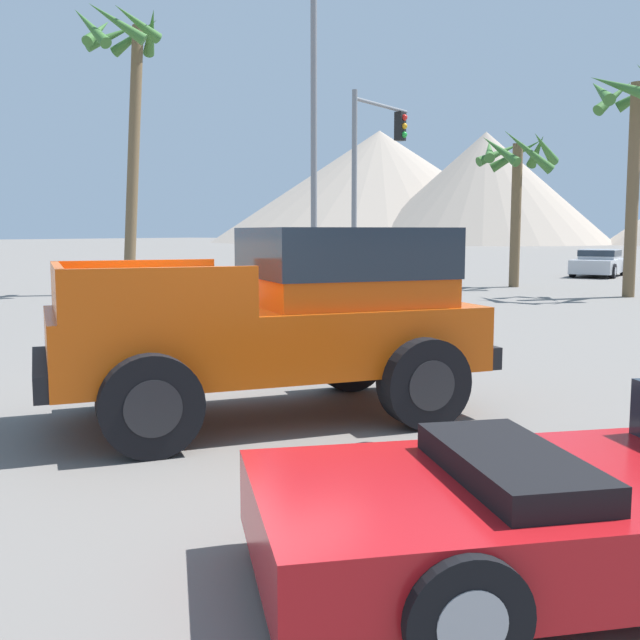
{
  "coord_description": "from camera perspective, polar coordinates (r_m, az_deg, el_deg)",
  "views": [
    {
      "loc": [
        5.34,
        -5.76,
        2.01
      ],
      "look_at": [
        0.27,
        1.4,
        0.97
      ],
      "focal_mm": 42.0,
      "sensor_mm": 36.0,
      "label": 1
    }
  ],
  "objects": [
    {
      "name": "orange_pickup_truck",
      "position": [
        8.12,
        -1.97,
        0.65
      ],
      "size": [
        4.18,
        4.96,
        2.05
      ],
      "rotation": [
        0.0,
        0.0,
        -0.59
      ],
      "color": "#CC4C0C",
      "rests_on": "ground_plane"
    },
    {
      "name": "ground_plane",
      "position": [
        8.11,
        -7.39,
        -7.64
      ],
      "size": [
        320.0,
        320.0,
        0.0
      ],
      "primitive_type": "plane",
      "color": "slate"
    },
    {
      "name": "traffic_light_main",
      "position": [
        23.57,
        4.2,
        12.15
      ],
      "size": [
        0.38,
        3.18,
        6.12
      ],
      "rotation": [
        0.0,
        0.0,
        1.57
      ],
      "color": "slate",
      "rests_on": "ground_plane"
    },
    {
      "name": "distant_mountain_range",
      "position": [
        130.22,
        12.48,
        9.9
      ],
      "size": [
        116.94,
        61.9,
        20.2
      ],
      "color": "gray",
      "rests_on": "ground_plane"
    },
    {
      "name": "red_convertible_car",
      "position": [
        4.89,
        22.36,
        -13.0
      ],
      "size": [
        4.29,
        4.4,
        1.01
      ],
      "rotation": [
        0.0,
        0.0,
        -0.76
      ],
      "color": "#B21419",
      "rests_on": "ground_plane"
    },
    {
      "name": "palm_tree_short",
      "position": [
        28.01,
        14.68,
        11.09
      ],
      "size": [
        3.08,
        3.07,
        5.54
      ],
      "color": "brown",
      "rests_on": "ground_plane"
    },
    {
      "name": "parked_car_white",
      "position": [
        33.65,
        1.58,
        4.37
      ],
      "size": [
        4.31,
        3.86,
        1.16
      ],
      "rotation": [
        0.0,
        0.0,
        2.22
      ],
      "color": "white",
      "rests_on": "ground_plane"
    },
    {
      "name": "palm_tree_leaning",
      "position": [
        24.87,
        22.97,
        13.57
      ],
      "size": [
        3.09,
        2.77,
        6.83
      ],
      "color": "brown",
      "rests_on": "ground_plane"
    },
    {
      "name": "parked_car_silver",
      "position": [
        35.6,
        20.49,
        4.11
      ],
      "size": [
        2.07,
        4.13,
        1.2
      ],
      "rotation": [
        0.0,
        0.0,
        3.2
      ],
      "color": "#B7BABF",
      "rests_on": "ground_plane"
    },
    {
      "name": "street_lamp_post",
      "position": [
        17.07,
        -0.48,
        17.63
      ],
      "size": [
        0.9,
        0.24,
        8.84
      ],
      "color": "slate",
      "rests_on": "ground_plane"
    },
    {
      "name": "palm_tree_tall",
      "position": [
        25.07,
        -14.61,
        17.07
      ],
      "size": [
        2.79,
        2.83,
        8.83
      ],
      "color": "brown",
      "rests_on": "ground_plane"
    }
  ]
}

